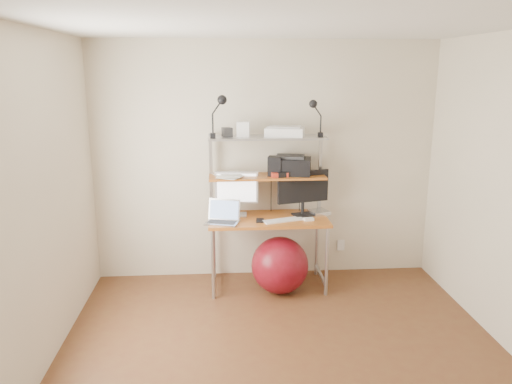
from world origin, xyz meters
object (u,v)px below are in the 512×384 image
monitor_silver (237,190)px  monitor_black (303,189)px  laptop (223,218)px  printer (290,165)px  exercise_ball (280,265)px

monitor_silver → monitor_black: bearing=-0.7°
laptop → printer: printer is taller
printer → exercise_ball: 1.02m
printer → monitor_silver: bearing=-164.1°
printer → monitor_black: bearing=-24.7°
monitor_silver → laptop: (-0.14, -0.24, -0.22)m
monitor_silver → printer: printer is taller
monitor_black → exercise_ball: (-0.26, -0.23, -0.73)m
monitor_silver → monitor_black: size_ratio=0.89×
printer → exercise_ball: printer is taller
monitor_black → exercise_ball: 0.81m
monitor_black → printer: bearing=129.0°
printer → exercise_ball: bearing=-100.8°
exercise_ball → printer: bearing=67.4°
monitor_silver → laptop: monitor_silver is taller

